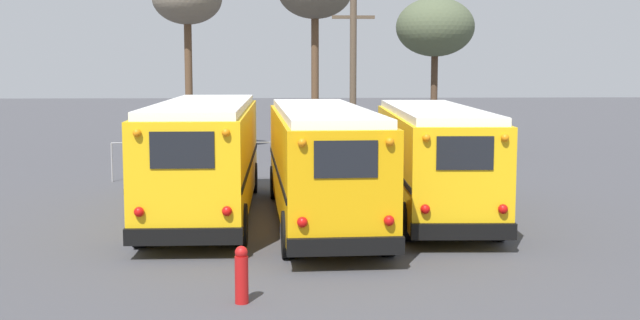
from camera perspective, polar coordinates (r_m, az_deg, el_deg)
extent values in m
plane|color=#424247|center=(22.26, 0.00, -4.06)|extent=(160.00, 160.00, 0.00)
cube|color=yellow|center=(22.47, -8.14, 0.27)|extent=(2.51, 10.41, 2.64)
cube|color=white|center=(22.36, -8.20, 3.88)|extent=(2.31, 9.99, 0.20)
cube|color=black|center=(17.51, -9.67, -5.38)|extent=(2.54, 0.20, 0.36)
cube|color=black|center=(17.24, -9.79, 0.70)|extent=(1.37, 0.03, 0.79)
sphere|color=red|center=(17.53, -12.75, -3.62)|extent=(0.22, 0.22, 0.22)
sphere|color=orange|center=(17.31, -12.89, 1.89)|extent=(0.18, 0.18, 0.18)
sphere|color=red|center=(17.30, -6.64, -3.63)|extent=(0.22, 0.22, 0.22)
sphere|color=orange|center=(17.08, -6.71, 1.95)|extent=(0.18, 0.18, 0.18)
cube|color=black|center=(22.65, -11.30, -0.24)|extent=(0.04, 10.20, 0.14)
cube|color=black|center=(22.41, -4.93, -0.21)|extent=(0.04, 10.20, 0.14)
cylinder|color=black|center=(26.60, -9.82, -1.29)|extent=(0.28, 1.00, 1.00)
cylinder|color=black|center=(26.41, -4.80, -1.27)|extent=(0.28, 1.00, 1.00)
cylinder|color=black|center=(18.98, -12.69, -4.59)|extent=(0.28, 1.00, 1.00)
cylinder|color=black|center=(18.72, -5.63, -4.62)|extent=(0.28, 1.00, 1.00)
cube|color=#E5A00C|center=(21.26, 0.09, -0.15)|extent=(2.82, 10.54, 2.51)
cube|color=white|center=(21.14, 0.09, 3.51)|extent=(2.62, 10.11, 0.20)
cube|color=black|center=(16.29, 1.84, -6.15)|extent=(2.40, 0.31, 0.36)
cube|color=black|center=(16.01, 1.86, 0.05)|extent=(1.29, 0.09, 0.75)
sphere|color=red|center=(16.09, -1.27, -4.45)|extent=(0.22, 0.22, 0.22)
sphere|color=orange|center=(15.85, -1.28, 1.25)|extent=(0.18, 0.18, 0.18)
sphere|color=red|center=(16.30, 4.93, -4.32)|extent=(0.22, 0.22, 0.22)
sphere|color=orange|center=(16.07, 4.99, 1.30)|extent=(0.18, 0.18, 0.18)
cube|color=black|center=(21.21, -3.10, -0.69)|extent=(0.49, 10.22, 0.14)
cube|color=black|center=(21.43, 3.25, -0.61)|extent=(0.49, 10.22, 0.14)
cylinder|color=black|center=(25.22, -3.22, -1.59)|extent=(0.33, 1.05, 1.04)
cylinder|color=black|center=(25.39, 1.71, -1.52)|extent=(0.33, 1.05, 1.04)
cylinder|color=black|center=(17.50, -2.27, -5.32)|extent=(0.33, 1.05, 1.04)
cylinder|color=black|center=(17.75, 4.82, -5.17)|extent=(0.33, 1.05, 1.04)
cube|color=yellow|center=(22.63, 8.00, 0.09)|extent=(2.66, 9.57, 2.49)
cube|color=white|center=(22.52, 8.06, 3.49)|extent=(2.46, 9.18, 0.20)
cube|color=black|center=(18.14, 10.17, -5.02)|extent=(2.35, 0.29, 0.36)
cube|color=black|center=(17.89, 10.28, 0.49)|extent=(1.27, 0.08, 0.75)
sphere|color=red|center=(17.90, 7.49, -3.49)|extent=(0.22, 0.22, 0.22)
sphere|color=orange|center=(17.68, 7.57, 1.57)|extent=(0.18, 0.18, 0.18)
sphere|color=red|center=(18.22, 12.88, -3.42)|extent=(0.22, 0.22, 0.22)
sphere|color=orange|center=(18.01, 13.02, 1.55)|extent=(0.18, 0.18, 0.18)
cube|color=black|center=(22.51, 5.07, -0.38)|extent=(0.38, 9.29, 0.14)
cube|color=black|center=(22.86, 10.87, -0.37)|extent=(0.38, 9.29, 0.14)
cylinder|color=black|center=(26.04, 4.51, -1.44)|extent=(0.32, 0.95, 0.94)
cylinder|color=black|center=(26.32, 9.16, -1.42)|extent=(0.32, 0.95, 0.94)
cylinder|color=black|center=(19.29, 6.30, -4.37)|extent=(0.32, 0.95, 0.94)
cylinder|color=black|center=(19.65, 12.52, -4.28)|extent=(0.32, 0.95, 0.94)
cylinder|color=brown|center=(34.13, 2.37, 5.64)|extent=(0.29, 0.29, 7.02)
cube|color=brown|center=(34.18, 2.39, 10.12)|extent=(1.80, 0.14, 0.14)
cylinder|color=brown|center=(39.95, -0.36, 5.65)|extent=(0.38, 0.38, 6.80)
cylinder|color=#473323|center=(39.32, 8.10, 4.23)|extent=(0.33, 0.33, 4.96)
ellipsoid|color=#4C563D|center=(39.33, 8.19, 9.35)|extent=(3.76, 3.76, 2.82)
cylinder|color=brown|center=(38.76, -9.31, 5.24)|extent=(0.36, 0.36, 6.40)
cylinder|color=#939399|center=(29.75, -14.58, -0.17)|extent=(0.06, 0.06, 1.40)
cylinder|color=#939399|center=(29.35, -10.02, -0.14)|extent=(0.06, 0.06, 1.40)
cylinder|color=#939399|center=(29.14, -5.35, -0.12)|extent=(0.06, 0.06, 1.40)
cylinder|color=#939399|center=(29.13, -0.65, -0.09)|extent=(0.06, 0.06, 1.40)
cylinder|color=#939399|center=(29.31, 4.02, -0.07)|extent=(0.06, 0.06, 1.40)
cylinder|color=#939399|center=(29.68, 8.60, -0.04)|extent=(0.06, 0.06, 1.40)
cylinder|color=#939399|center=(30.24, 13.05, -0.01)|extent=(0.06, 0.06, 1.40)
cylinder|color=#939399|center=(29.05, -0.66, 1.28)|extent=(14.33, 0.04, 0.04)
cylinder|color=#B21414|center=(14.33, -5.60, -8.48)|extent=(0.24, 0.24, 0.85)
sphere|color=#B21414|center=(14.21, -5.62, -6.55)|extent=(0.23, 0.23, 0.23)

